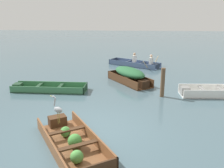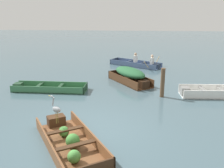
{
  "view_description": "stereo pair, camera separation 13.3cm",
  "coord_description": "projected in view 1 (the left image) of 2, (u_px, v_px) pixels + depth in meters",
  "views": [
    {
      "loc": [
        1.28,
        -7.02,
        3.65
      ],
      "look_at": [
        0.41,
        4.07,
        0.35
      ],
      "focal_mm": 40.0,
      "sensor_mm": 36.0,
      "label": 1
    },
    {
      "loc": [
        1.41,
        -7.01,
        3.65
      ],
      "look_at": [
        0.41,
        4.07,
        0.35
      ],
      "focal_mm": 40.0,
      "sensor_mm": 36.0,
      "label": 2
    }
  ],
  "objects": [
    {
      "name": "ground_plane",
      "position": [
        89.0,
        131.0,
        7.84
      ],
      "size": [
        80.0,
        80.0,
        0.0
      ],
      "primitive_type": "plane",
      "color": "#47606B"
    },
    {
      "name": "dinghy_wooden_brown_foreground",
      "position": [
        71.0,
        141.0,
        6.98
      ],
      "size": [
        2.72,
        3.32,
        0.43
      ],
      "color": "brown",
      "rests_on": "ground"
    },
    {
      "name": "skiff_white_near_moored",
      "position": [
        209.0,
        92.0,
        11.08
      ],
      "size": [
        2.8,
        1.13,
        0.39
      ],
      "color": "white",
      "rests_on": "ground"
    },
    {
      "name": "skiff_dark_varnish_mid_moored",
      "position": [
        130.0,
        74.0,
        12.91
      ],
      "size": [
        2.41,
        2.84,
        0.81
      ],
      "color": "#4C2D19",
      "rests_on": "ground"
    },
    {
      "name": "skiff_green_far_moored",
      "position": [
        47.0,
        88.0,
        11.76
      ],
      "size": [
        3.45,
        0.95,
        0.32
      ],
      "color": "#387047",
      "rests_on": "ground"
    },
    {
      "name": "rowboat_slate_blue_with_crew",
      "position": [
        137.0,
        64.0,
        16.85
      ],
      "size": [
        3.56,
        2.9,
        0.9
      ],
      "color": "#475B7F",
      "rests_on": "ground"
    },
    {
      "name": "heron_on_dinghy",
      "position": [
        58.0,
        109.0,
        7.26
      ],
      "size": [
        0.43,
        0.3,
        0.84
      ],
      "color": "olive",
      "rests_on": "dinghy_wooden_brown_foreground"
    },
    {
      "name": "mooring_post",
      "position": [
        163.0,
        83.0,
        10.8
      ],
      "size": [
        0.18,
        0.18,
        1.28
      ],
      "primitive_type": "cylinder",
      "color": "brown",
      "rests_on": "ground"
    }
  ]
}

